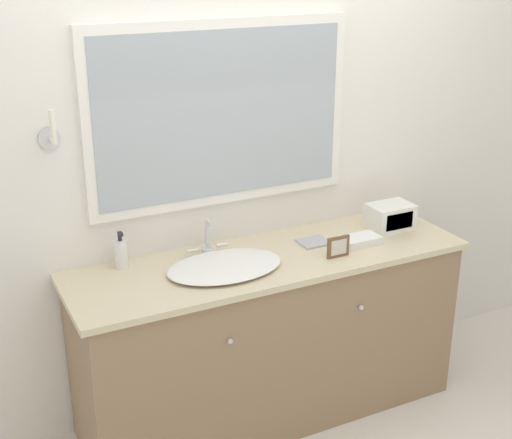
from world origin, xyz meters
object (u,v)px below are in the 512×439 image
object	(u,v)px
sink_basin	(224,265)
soap_bottle	(121,253)
appliance_box	(390,216)
picture_frame	(338,247)

from	to	relation	value
sink_basin	soap_bottle	distance (m)	0.46
soap_bottle	appliance_box	world-z (taller)	soap_bottle
appliance_box	picture_frame	xyz separation A→B (m)	(-0.43, -0.19, -0.01)
sink_basin	soap_bottle	world-z (taller)	sink_basin
sink_basin	soap_bottle	xyz separation A→B (m)	(-0.40, 0.22, 0.05)
sink_basin	soap_bottle	bearing A→B (deg)	151.47
soap_bottle	appliance_box	size ratio (longest dim) A/B	0.78
sink_basin	picture_frame	xyz separation A→B (m)	(0.52, -0.11, 0.03)
soap_bottle	picture_frame	bearing A→B (deg)	-19.78
sink_basin	appliance_box	xyz separation A→B (m)	(0.95, 0.07, 0.04)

